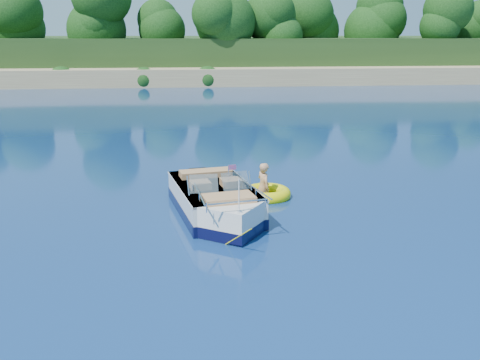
# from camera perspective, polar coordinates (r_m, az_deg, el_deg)

# --- Properties ---
(ground) EXTENTS (160.00, 160.00, 0.00)m
(ground) POSITION_cam_1_polar(r_m,az_deg,el_deg) (13.15, 4.62, -4.57)
(ground) COLOR #0A214A
(ground) RESTS_ON ground
(shoreline) EXTENTS (170.00, 59.00, 6.00)m
(shoreline) POSITION_cam_1_polar(r_m,az_deg,el_deg) (76.03, -4.22, 12.72)
(shoreline) COLOR #8F7853
(shoreline) RESTS_ON ground
(treeline) EXTENTS (150.00, 7.12, 8.19)m
(treeline) POSITION_cam_1_polar(r_m,az_deg,el_deg) (53.22, -3.48, 16.52)
(treeline) COLOR #311B10
(treeline) RESTS_ON ground
(motorboat) EXTENTS (2.41, 5.02, 1.69)m
(motorboat) POSITION_cam_1_polar(r_m,az_deg,el_deg) (13.47, -2.46, -2.57)
(motorboat) COLOR silver
(motorboat) RESTS_ON ground
(tow_tube) EXTENTS (1.40, 1.40, 0.37)m
(tow_tube) POSITION_cam_1_polar(r_m,az_deg,el_deg) (15.12, 2.85, -1.48)
(tow_tube) COLOR yellow
(tow_tube) RESTS_ON ground
(boy) EXTENTS (0.61, 0.86, 1.54)m
(boy) POSITION_cam_1_polar(r_m,az_deg,el_deg) (15.21, 2.43, -1.74)
(boy) COLOR tan
(boy) RESTS_ON ground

